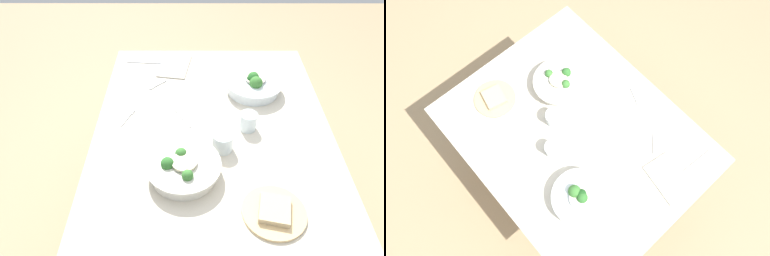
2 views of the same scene
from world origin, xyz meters
TOP-DOWN VIEW (x-y plane):
  - ground_plane at (0.00, 0.00)m, footprint 6.00×6.00m
  - dining_table at (0.00, 0.00)m, footprint 1.26×0.99m
  - broccoli_bowl_far at (-0.25, 0.20)m, footprint 0.27×0.27m
  - broccoli_bowl_near at (0.26, -0.12)m, footprint 0.27×0.27m
  - bread_side_plate at (0.43, 0.18)m, footprint 0.22×0.22m
  - water_glass_center at (0.01, 0.14)m, footprint 0.07×0.07m
  - water_glass_side at (0.13, 0.03)m, footprint 0.08×0.08m
  - fork_by_far_bowl at (-0.30, -0.26)m, footprint 0.08×0.09m
  - fork_by_near_bowl at (-0.06, -0.37)m, footprint 0.11×0.05m
  - table_knife_left at (-0.50, -0.34)m, footprint 0.03×0.20m
  - table_knife_right at (-0.08, -0.14)m, footprint 0.17×0.10m
  - napkin_folded_upper at (-0.47, -0.18)m, footprint 0.24×0.18m

SIDE VIEW (x-z plane):
  - ground_plane at x=0.00m, z-range 0.00..0.00m
  - dining_table at x=0.00m, z-range 0.25..0.98m
  - table_knife_left at x=-0.50m, z-range 0.73..0.73m
  - table_knife_right at x=-0.08m, z-range 0.73..0.73m
  - fork_by_near_bowl at x=-0.06m, z-range 0.73..0.74m
  - fork_by_far_bowl at x=-0.30m, z-range 0.73..0.74m
  - napkin_folded_upper at x=-0.47m, z-range 0.73..0.74m
  - bread_side_plate at x=0.43m, z-range 0.72..0.76m
  - broccoli_bowl_near at x=0.26m, z-range 0.72..0.81m
  - broccoli_bowl_far at x=-0.25m, z-range 0.72..0.82m
  - water_glass_center at x=0.01m, z-range 0.73..0.81m
  - water_glass_side at x=0.13m, z-range 0.73..0.81m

